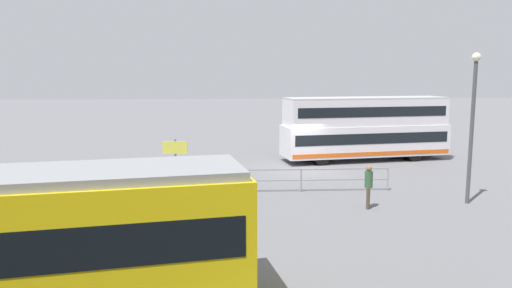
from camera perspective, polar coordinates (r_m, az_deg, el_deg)
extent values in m
plane|color=slate|center=(27.33, 6.02, -3.10)|extent=(160.00, 160.00, 0.00)
cube|color=silver|center=(30.93, 12.75, 0.50)|extent=(10.68, 4.03, 1.89)
cube|color=silver|center=(30.75, 12.85, 3.73)|extent=(10.35, 3.88, 1.61)
cube|color=black|center=(30.91, 12.76, 0.91)|extent=(10.17, 3.98, 0.64)
cube|color=black|center=(30.75, 12.86, 3.88)|extent=(9.84, 3.83, 0.60)
cube|color=#D85919|center=(31.03, 12.71, -0.77)|extent=(10.48, 4.03, 0.24)
cube|color=#B2B2B7|center=(30.70, 12.91, 5.32)|extent=(10.35, 3.88, 0.10)
cylinder|color=black|center=(29.81, 7.08, -1.19)|extent=(1.36, 2.56, 1.00)
cylinder|color=black|center=(32.37, 17.29, -0.75)|extent=(1.36, 2.56, 1.00)
cylinder|color=#4C3F2D|center=(20.22, -5.95, -5.95)|extent=(0.14, 0.14, 0.83)
cylinder|color=#4C3F2D|center=(20.03, -6.24, -6.09)|extent=(0.14, 0.14, 0.83)
cylinder|color=#335938|center=(19.96, -6.12, -3.98)|extent=(0.43, 0.43, 0.64)
sphere|color=#8C6647|center=(19.87, -6.14, -2.76)|extent=(0.22, 0.22, 0.22)
cylinder|color=#4C3F2D|center=(19.89, 13.14, -6.31)|extent=(0.14, 0.14, 0.87)
cylinder|color=#4C3F2D|center=(20.10, 13.11, -6.15)|extent=(0.14, 0.14, 0.87)
cylinder|color=#335938|center=(19.82, 13.20, -4.09)|extent=(0.39, 0.39, 0.67)
sphere|color=#8C6647|center=(19.73, 13.24, -2.81)|extent=(0.23, 0.23, 0.23)
cube|color=gray|center=(22.11, 5.37, -3.02)|extent=(8.09, 0.15, 0.06)
cube|color=gray|center=(22.22, 5.35, -4.29)|extent=(8.09, 0.15, 0.06)
cylinder|color=gray|center=(23.18, 15.31, -4.08)|extent=(0.07, 0.07, 1.05)
cylinder|color=gray|center=(22.22, 5.35, -4.35)|extent=(0.07, 0.07, 1.05)
cylinder|color=gray|center=(21.98, -5.17, -4.49)|extent=(0.07, 0.07, 1.05)
cylinder|color=slate|center=(21.94, -9.49, -2.66)|extent=(0.10, 0.10, 2.50)
cube|color=#D8D84C|center=(21.76, -9.56, -0.43)|extent=(1.13, 0.18, 0.56)
cylinder|color=#4C4C51|center=(21.67, 24.14, 1.14)|extent=(0.16, 0.16, 5.90)
sphere|color=#F2EFCC|center=(21.55, 24.63, 9.34)|extent=(0.36, 0.36, 0.36)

